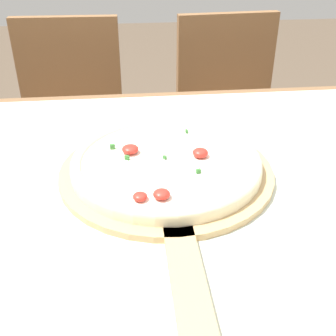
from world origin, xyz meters
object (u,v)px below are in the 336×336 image
(pizza_peel, at_px, (168,177))
(chair_right, at_px, (229,117))
(pizza, at_px, (166,162))
(chair_left, at_px, (72,123))

(pizza_peel, distance_m, chair_right, 0.94)
(pizza_peel, xyz_separation_m, chair_right, (0.33, 0.84, -0.27))
(pizza, xyz_separation_m, chair_right, (0.33, 0.82, -0.29))
(pizza_peel, relative_size, chair_right, 0.70)
(pizza, height_order, chair_right, chair_right)
(pizza, distance_m, chair_left, 0.91)
(pizza_peel, bearing_deg, chair_left, 108.06)
(chair_left, bearing_deg, chair_right, 1.71)
(pizza, height_order, chair_left, chair_left)
(pizza_peel, height_order, chair_right, chair_right)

